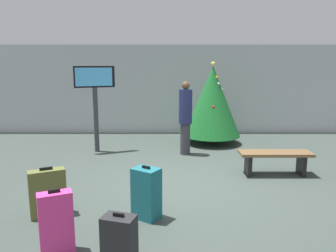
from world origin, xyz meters
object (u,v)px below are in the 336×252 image
object	(u,v)px
suitcase_0	(47,193)
suitcase_2	(56,224)
holiday_tree	(212,101)
waiting_bench	(275,158)
suitcase_1	(146,193)
suitcase_3	(119,242)
flight_info_kiosk	(94,91)
traveller_0	(185,116)

from	to	relation	value
suitcase_0	suitcase_2	size ratio (longest dim) A/B	0.93
holiday_tree	waiting_bench	xyz separation A→B (m)	(0.94, -2.74, -0.84)
suitcase_1	suitcase_3	bearing A→B (deg)	-100.58
suitcase_3	suitcase_0	bearing A→B (deg)	134.32
suitcase_1	suitcase_2	world-z (taller)	suitcase_2
suitcase_1	suitcase_0	bearing A→B (deg)	177.17
flight_info_kiosk	waiting_bench	xyz separation A→B (m)	(4.00, -1.84, -1.19)
flight_info_kiosk	suitcase_0	world-z (taller)	flight_info_kiosk
flight_info_kiosk	suitcase_2	distance (m)	4.89
suitcase_0	suitcase_3	bearing A→B (deg)	-45.68
holiday_tree	waiting_bench	world-z (taller)	holiday_tree
flight_info_kiosk	suitcase_1	xyz separation A→B (m)	(1.52, -3.78, -1.17)
waiting_bench	suitcase_1	xyz separation A→B (m)	(-2.49, -1.94, 0.02)
flight_info_kiosk	suitcase_2	world-z (taller)	flight_info_kiosk
holiday_tree	suitcase_1	distance (m)	5.00
flight_info_kiosk	holiday_tree	bearing A→B (deg)	16.45
flight_info_kiosk	suitcase_3	size ratio (longest dim) A/B	3.42
flight_info_kiosk	suitcase_1	bearing A→B (deg)	-68.13
holiday_tree	suitcase_2	bearing A→B (deg)	-114.39
suitcase_2	suitcase_3	world-z (taller)	suitcase_2
suitcase_2	suitcase_3	size ratio (longest dim) A/B	1.27
traveller_0	suitcase_3	size ratio (longest dim) A/B	2.85
suitcase_0	holiday_tree	bearing A→B (deg)	56.84
flight_info_kiosk	suitcase_0	bearing A→B (deg)	-89.16
flight_info_kiosk	suitcase_3	distance (m)	5.29
suitcase_1	suitcase_2	xyz separation A→B (m)	(-1.00, -0.94, 0.01)
traveller_0	suitcase_0	xyz separation A→B (m)	(-2.20, -3.44, -0.61)
flight_info_kiosk	traveller_0	distance (m)	2.35
traveller_0	suitcase_0	bearing A→B (deg)	-122.65
waiting_bench	suitcase_3	xyz separation A→B (m)	(-2.71, -3.13, -0.06)
holiday_tree	flight_info_kiosk	world-z (taller)	holiday_tree
waiting_bench	traveller_0	distance (m)	2.42
waiting_bench	suitcase_0	distance (m)	4.37
holiday_tree	waiting_bench	bearing A→B (deg)	-71.17
traveller_0	suitcase_3	xyz separation A→B (m)	(-0.97, -4.71, -0.66)
traveller_0	flight_info_kiosk	bearing A→B (deg)	173.27
suitcase_3	waiting_bench	bearing A→B (deg)	49.16
traveller_0	suitcase_2	world-z (taller)	traveller_0
holiday_tree	traveller_0	size ratio (longest dim) A/B	1.26
flight_info_kiosk	suitcase_3	xyz separation A→B (m)	(1.29, -4.97, -1.25)
suitcase_0	suitcase_1	xyz separation A→B (m)	(1.46, -0.07, 0.02)
holiday_tree	suitcase_3	distance (m)	6.21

